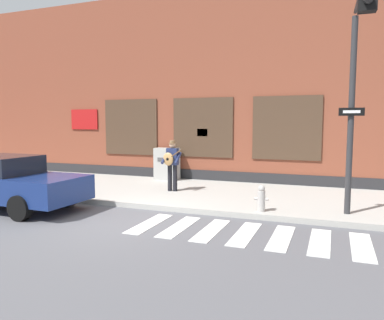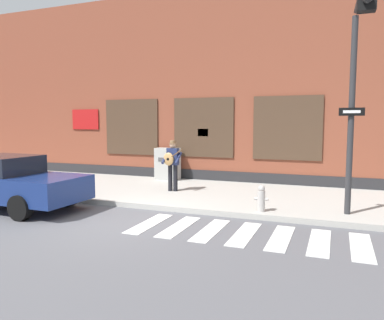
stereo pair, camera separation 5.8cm
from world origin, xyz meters
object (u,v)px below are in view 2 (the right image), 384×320
at_px(utility_box, 168,164).
at_px(fire_hydrant, 261,198).
at_px(traffic_light, 357,66).
at_px(busker, 172,162).
at_px(red_car, 8,182).

distance_m(utility_box, fire_hydrant, 6.20).
bearing_deg(traffic_light, busker, 155.27).
xyz_separation_m(red_car, fire_hydrant, (7.01, 1.65, -0.27)).
relative_size(red_car, busker, 2.69).
height_order(traffic_light, fire_hydrant, traffic_light).
xyz_separation_m(busker, traffic_light, (5.53, -2.55, 2.57)).
relative_size(busker, traffic_light, 0.34).
distance_m(red_car, utility_box, 6.25).
distance_m(busker, traffic_light, 6.61).
xyz_separation_m(busker, utility_box, (-1.24, 2.31, -0.34)).
xyz_separation_m(red_car, utility_box, (2.39, 5.77, 0.03)).
relative_size(traffic_light, fire_hydrant, 7.30).
xyz_separation_m(red_car, busker, (3.63, 3.47, 0.37)).
bearing_deg(fire_hydrant, busker, 151.75).
relative_size(utility_box, fire_hydrant, 1.84).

